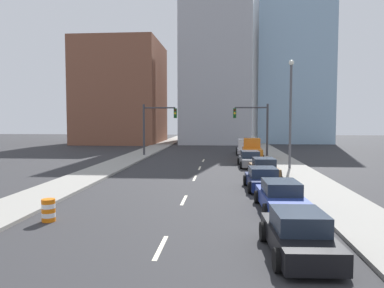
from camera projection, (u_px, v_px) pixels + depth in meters
The scene contains 21 objects.
sidewalk_left at pixel (148, 151), 49.75m from camera, with size 3.14×92.44×0.16m.
sidewalk_right at pixel (269, 152), 48.42m from camera, with size 3.14×92.44×0.16m.
lane_stripe_at_9m at pixel (161, 247), 12.48m from camera, with size 0.16×2.40×0.01m, color beige.
lane_stripe_at_17m at pixel (184, 200), 19.77m from camera, with size 0.16×2.40×0.01m, color beige.
lane_stripe_at_24m at pixel (195, 178), 27.11m from camera, with size 0.16×2.40×0.01m, color beige.
lane_stripe_at_30m at pixel (200, 168), 32.69m from camera, with size 0.16×2.40×0.01m, color beige.
lane_stripe_at_36m at pixel (203, 160), 38.70m from camera, with size 0.16×2.40×0.01m, color beige.
building_brick_left at pixel (122, 93), 67.48m from camera, with size 14.00×16.00×17.89m.
building_office_center at pixel (216, 59), 69.61m from camera, with size 12.00×20.00×30.77m.
building_glass_right at pixel (288, 70), 72.53m from camera, with size 13.00×20.00×27.47m.
traffic_signal_left at pixel (153, 123), 42.87m from camera, with size 3.94×0.35×5.97m.
traffic_signal_right at pixel (257, 123), 41.88m from camera, with size 3.94×0.35×5.97m.
traffic_barrel at pixel (48, 210), 15.62m from camera, with size 0.56×0.56×0.95m.
street_lamp at pixel (291, 107), 31.08m from camera, with size 0.44×0.44×9.15m.
sedan_black at pixel (299, 235), 11.73m from camera, with size 2.17×4.36×1.41m.
sedan_blue at pixel (281, 197), 17.53m from camera, with size 2.22×4.82×1.40m.
sedan_navy at pixel (263, 179), 22.76m from camera, with size 2.22×4.33×1.35m.
sedan_brown at pixel (264, 168), 27.87m from camera, with size 2.18×4.59×1.39m.
sedan_gray at pixel (250, 159), 33.61m from camera, with size 2.14×4.66×1.44m.
pickup_truck_orange at pixel (252, 151), 39.29m from camera, with size 2.38×5.39×2.26m.
box_truck_silver at pixel (246, 147), 45.70m from camera, with size 2.49×5.39×1.85m.
Camera 1 is at (2.07, -2.69, 4.28)m, focal length 35.00 mm.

